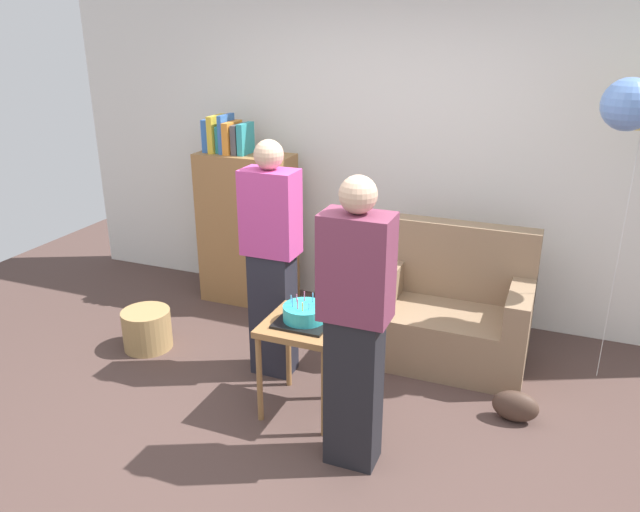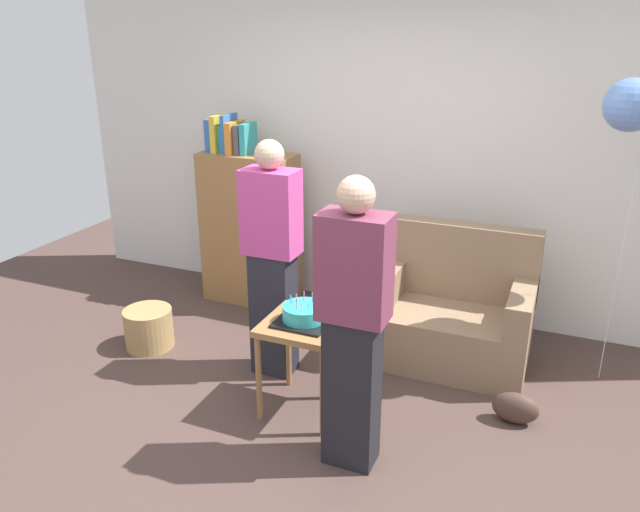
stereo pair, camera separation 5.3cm
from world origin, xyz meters
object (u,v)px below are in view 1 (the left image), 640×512
(couch, at_px, (451,314))
(bookshelf, at_px, (247,225))
(side_table, at_px, (305,336))
(wicker_basket, at_px, (147,329))
(birthday_cake, at_px, (305,314))
(person_blowing_candles, at_px, (272,260))
(handbag, at_px, (515,406))
(person_holding_cake, at_px, (355,326))

(couch, bearing_deg, bookshelf, 169.26)
(side_table, distance_m, wicker_basket, 1.49)
(couch, height_order, side_table, couch)
(bookshelf, distance_m, side_table, 1.76)
(birthday_cake, height_order, wicker_basket, birthday_cake)
(person_blowing_candles, bearing_deg, handbag, 11.53)
(handbag, bearing_deg, birthday_cake, -163.78)
(bookshelf, relative_size, person_holding_cake, 0.99)
(bookshelf, distance_m, person_holding_cake, 2.30)
(person_blowing_candles, bearing_deg, wicker_basket, -165.55)
(person_blowing_candles, relative_size, wicker_basket, 4.53)
(couch, xyz_separation_m, side_table, (-0.71, -1.00, 0.18))
(bookshelf, height_order, side_table, bookshelf)
(person_blowing_candles, bearing_deg, person_holding_cake, -29.30)
(side_table, distance_m, birthday_cake, 0.14)
(couch, distance_m, person_blowing_candles, 1.37)
(bookshelf, relative_size, person_blowing_candles, 0.99)
(person_blowing_candles, distance_m, person_holding_cake, 1.08)
(person_holding_cake, distance_m, handbag, 1.30)
(side_table, distance_m, person_holding_cake, 0.64)
(bookshelf, relative_size, birthday_cake, 5.03)
(side_table, bearing_deg, birthday_cake, 123.41)
(wicker_basket, xyz_separation_m, handbag, (2.66, 0.07, -0.05))
(side_table, height_order, person_holding_cake, person_holding_cake)
(birthday_cake, bearing_deg, wicker_basket, 168.45)
(couch, xyz_separation_m, handbag, (0.54, -0.64, -0.24))
(bookshelf, bearing_deg, person_blowing_candles, -53.89)
(side_table, relative_size, birthday_cake, 1.92)
(birthday_cake, bearing_deg, couch, 54.72)
(side_table, relative_size, wicker_basket, 1.70)
(birthday_cake, xyz_separation_m, handbag, (1.25, 0.36, -0.56))
(side_table, height_order, birthday_cake, birthday_cake)
(side_table, relative_size, handbag, 2.19)
(handbag, bearing_deg, side_table, -163.77)
(couch, relative_size, wicker_basket, 3.06)
(bookshelf, xyz_separation_m, side_table, (1.11, -1.35, -0.17))
(birthday_cake, distance_m, handbag, 1.42)
(birthday_cake, relative_size, person_holding_cake, 0.20)
(birthday_cake, relative_size, handbag, 1.14)
(side_table, height_order, handbag, side_table)
(side_table, bearing_deg, handbag, 16.23)
(bookshelf, bearing_deg, side_table, -50.48)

